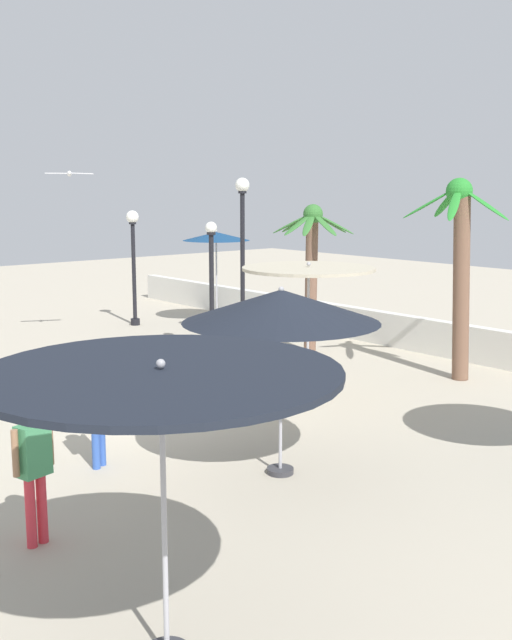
{
  "coord_description": "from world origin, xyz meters",
  "views": [
    {
      "loc": [
        11.94,
        -7.18,
        4.12
      ],
      "look_at": [
        0.0,
        2.89,
        1.4
      ],
      "focal_mm": 42.41,
      "sensor_mm": 36.0,
      "label": 1
    }
  ],
  "objects_px": {
    "palm_tree_0": "(461,256)",
    "lamp_post_0": "(212,284)",
    "lamp_post_3": "(243,244)",
    "seagull_0": "(69,174)",
    "patio_umbrella_0": "(281,307)",
    "guest_2": "(34,461)",
    "guest_1": "(97,398)",
    "patio_umbrella_4": "(216,238)",
    "patio_umbrella_3": "(309,275)",
    "lamp_post_1": "(133,253)",
    "palm_tree_1": "(312,258)",
    "lounge_chair_0": "(175,367)",
    "patio_umbrella_5": "(161,382)"
  },
  "relations": [
    {
      "from": "patio_umbrella_0",
      "to": "palm_tree_0",
      "type": "distance_m",
      "value": 6.96
    },
    {
      "from": "patio_umbrella_4",
      "to": "palm_tree_1",
      "type": "height_order",
      "value": "palm_tree_1"
    },
    {
      "from": "patio_umbrella_3",
      "to": "guest_1",
      "type": "xyz_separation_m",
      "value": [
        0.62,
        -4.93,
        -1.41
      ]
    },
    {
      "from": "patio_umbrella_3",
      "to": "palm_tree_0",
      "type": "xyz_separation_m",
      "value": [
        0.85,
        3.71,
        0.21
      ]
    },
    {
      "from": "lamp_post_1",
      "to": "seagull_0",
      "type": "distance_m",
      "value": 3.93
    },
    {
      "from": "patio_umbrella_4",
      "to": "lounge_chair_0",
      "type": "bearing_deg",
      "value": -44.22
    },
    {
      "from": "lamp_post_1",
      "to": "lamp_post_3",
      "type": "bearing_deg",
      "value": 7.08
    },
    {
      "from": "guest_1",
      "to": "patio_umbrella_5",
      "type": "bearing_deg",
      "value": -21.72
    },
    {
      "from": "lamp_post_1",
      "to": "lamp_post_3",
      "type": "height_order",
      "value": "lamp_post_3"
    },
    {
      "from": "guest_2",
      "to": "seagull_0",
      "type": "distance_m",
      "value": 12.23
    },
    {
      "from": "patio_umbrella_5",
      "to": "seagull_0",
      "type": "distance_m",
      "value": 14.39
    },
    {
      "from": "patio_umbrella_4",
      "to": "seagull_0",
      "type": "bearing_deg",
      "value": -90.27
    },
    {
      "from": "patio_umbrella_4",
      "to": "lamp_post_1",
      "type": "bearing_deg",
      "value": -129.47
    },
    {
      "from": "guest_2",
      "to": "seagull_0",
      "type": "relative_size",
      "value": 1.46
    },
    {
      "from": "patio_umbrella_3",
      "to": "lamp_post_1",
      "type": "xyz_separation_m",
      "value": [
        -9.41,
        1.77,
        -0.28
      ]
    },
    {
      "from": "patio_umbrella_0",
      "to": "lamp_post_3",
      "type": "xyz_separation_m",
      "value": [
        -7.44,
        5.36,
        0.23
      ]
    },
    {
      "from": "lamp_post_0",
      "to": "palm_tree_0",
      "type": "bearing_deg",
      "value": 25.71
    },
    {
      "from": "patio_umbrella_0",
      "to": "palm_tree_0",
      "type": "height_order",
      "value": "palm_tree_0"
    },
    {
      "from": "palm_tree_0",
      "to": "guest_1",
      "type": "relative_size",
      "value": 2.48
    },
    {
      "from": "patio_umbrella_0",
      "to": "seagull_0",
      "type": "height_order",
      "value": "seagull_0"
    },
    {
      "from": "patio_umbrella_5",
      "to": "guest_2",
      "type": "bearing_deg",
      "value": 179.02
    },
    {
      "from": "lounge_chair_0",
      "to": "patio_umbrella_3",
      "type": "bearing_deg",
      "value": 28.02
    },
    {
      "from": "lounge_chair_0",
      "to": "seagull_0",
      "type": "xyz_separation_m",
      "value": [
        -5.24,
        0.37,
        4.1
      ]
    },
    {
      "from": "lounge_chair_0",
      "to": "guest_2",
      "type": "xyz_separation_m",
      "value": [
        5.01,
        -5.33,
        0.63
      ]
    },
    {
      "from": "lounge_chair_0",
      "to": "patio_umbrella_4",
      "type": "bearing_deg",
      "value": 135.78
    },
    {
      "from": "patio_umbrella_0",
      "to": "lounge_chair_0",
      "type": "distance_m",
      "value": 5.8
    },
    {
      "from": "patio_umbrella_0",
      "to": "palm_tree_1",
      "type": "distance_m",
      "value": 8.36
    },
    {
      "from": "patio_umbrella_4",
      "to": "palm_tree_1",
      "type": "relative_size",
      "value": 0.77
    },
    {
      "from": "lounge_chair_0",
      "to": "lamp_post_0",
      "type": "bearing_deg",
      "value": 128.73
    },
    {
      "from": "patio_umbrella_3",
      "to": "lounge_chair_0",
      "type": "height_order",
      "value": "patio_umbrella_3"
    },
    {
      "from": "palm_tree_1",
      "to": "lamp_post_1",
      "type": "xyz_separation_m",
      "value": [
        -6.3,
        -1.34,
        -0.21
      ]
    },
    {
      "from": "patio_umbrella_4",
      "to": "patio_umbrella_5",
      "type": "height_order",
      "value": "patio_umbrella_4"
    },
    {
      "from": "patio_umbrella_0",
      "to": "lounge_chair_0",
      "type": "relative_size",
      "value": 1.47
    },
    {
      "from": "patio_umbrella_5",
      "to": "lounge_chair_0",
      "type": "xyz_separation_m",
      "value": [
        -7.81,
        5.37,
        -2.13
      ]
    },
    {
      "from": "palm_tree_1",
      "to": "guest_1",
      "type": "relative_size",
      "value": 2.13
    },
    {
      "from": "guest_1",
      "to": "guest_2",
      "type": "height_order",
      "value": "guest_1"
    },
    {
      "from": "patio_umbrella_5",
      "to": "lamp_post_1",
      "type": "distance_m",
      "value": 16.92
    },
    {
      "from": "guest_1",
      "to": "lamp_post_0",
      "type": "bearing_deg",
      "value": 130.84
    },
    {
      "from": "patio_umbrella_3",
      "to": "lamp_post_3",
      "type": "height_order",
      "value": "lamp_post_3"
    },
    {
      "from": "patio_umbrella_4",
      "to": "lamp_post_3",
      "type": "bearing_deg",
      "value": -24.97
    },
    {
      "from": "guest_1",
      "to": "seagull_0",
      "type": "distance_m",
      "value": 9.94
    },
    {
      "from": "lamp_post_3",
      "to": "patio_umbrella_3",
      "type": "bearing_deg",
      "value": -25.54
    },
    {
      "from": "lamp_post_3",
      "to": "seagull_0",
      "type": "distance_m",
      "value": 4.81
    },
    {
      "from": "palm_tree_0",
      "to": "palm_tree_1",
      "type": "bearing_deg",
      "value": -171.39
    },
    {
      "from": "lamp_post_0",
      "to": "lamp_post_1",
      "type": "relative_size",
      "value": 0.95
    },
    {
      "from": "patio_umbrella_4",
      "to": "patio_umbrella_3",
      "type": "bearing_deg",
      "value": -25.33
    },
    {
      "from": "patio_umbrella_4",
      "to": "seagull_0",
      "type": "xyz_separation_m",
      "value": [
        -0.02,
        -4.71,
        1.85
      ]
    },
    {
      "from": "palm_tree_0",
      "to": "lamp_post_0",
      "type": "bearing_deg",
      "value": -154.29
    },
    {
      "from": "lamp_post_1",
      "to": "lamp_post_3",
      "type": "distance_m",
      "value": 4.59
    },
    {
      "from": "patio_umbrella_0",
      "to": "palm_tree_0",
      "type": "xyz_separation_m",
      "value": [
        -1.72,
        6.74,
        0.21
      ]
    }
  ]
}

